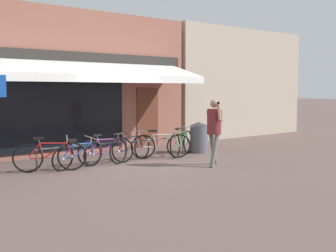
# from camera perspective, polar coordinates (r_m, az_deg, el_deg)

# --- Properties ---
(ground_plane) EXTENTS (160.00, 160.00, 0.00)m
(ground_plane) POSITION_cam_1_polar(r_m,az_deg,el_deg) (11.65, -3.59, -5.10)
(ground_plane) COLOR brown
(shop_front) EXTENTS (7.88, 4.67, 4.56)m
(shop_front) POSITION_cam_1_polar(r_m,az_deg,el_deg) (15.02, -13.59, 5.75)
(shop_front) COLOR #8E5647
(shop_front) RESTS_ON ground_plane
(neighbour_building) EXTENTS (7.11, 4.00, 4.62)m
(neighbour_building) POSITION_cam_1_polar(r_m,az_deg,el_deg) (19.88, 6.48, 5.71)
(neighbour_building) COLOR tan
(neighbour_building) RESTS_ON ground_plane
(bike_rack_rail) EXTENTS (4.83, 0.04, 0.57)m
(bike_rack_rail) POSITION_cam_1_polar(r_m,az_deg,el_deg) (11.93, -6.70, -2.50)
(bike_rack_rail) COLOR #47494F
(bike_rack_rail) RESTS_ON ground_plane
(bicycle_red) EXTENTS (1.70, 0.84, 0.89)m
(bicycle_red) POSITION_cam_1_polar(r_m,az_deg,el_deg) (10.82, -15.69, -3.95)
(bicycle_red) COLOR black
(bicycle_red) RESTS_ON ground_plane
(bicycle_blue) EXTENTS (1.64, 0.54, 0.82)m
(bicycle_blue) POSITION_cam_1_polar(r_m,az_deg,el_deg) (11.09, -12.05, -3.86)
(bicycle_blue) COLOR black
(bicycle_blue) RESTS_ON ground_plane
(bicycle_purple) EXTENTS (1.70, 0.52, 0.86)m
(bicycle_purple) POSITION_cam_1_polar(r_m,az_deg,el_deg) (11.59, -8.35, -3.33)
(bicycle_purple) COLOR black
(bicycle_purple) RESTS_ON ground_plane
(bicycle_black) EXTENTS (1.70, 0.70, 0.85)m
(bicycle_black) POSITION_cam_1_polar(r_m,az_deg,el_deg) (11.98, -5.10, -2.98)
(bicycle_black) COLOR black
(bicycle_black) RESTS_ON ground_plane
(bicycle_silver) EXTENTS (1.67, 0.95, 0.89)m
(bicycle_silver) POSITION_cam_1_polar(r_m,az_deg,el_deg) (12.42, -0.96, -2.65)
(bicycle_silver) COLOR black
(bicycle_silver) RESTS_ON ground_plane
(bicycle_green) EXTENTS (1.60, 0.91, 0.88)m
(bicycle_green) POSITION_cam_1_polar(r_m,az_deg,el_deg) (12.95, 1.86, -2.31)
(bicycle_green) COLOR black
(bicycle_green) RESTS_ON ground_plane
(pedestrian_adult) EXTENTS (0.58, 0.69, 1.80)m
(pedestrian_adult) POSITION_cam_1_polar(r_m,az_deg,el_deg) (11.23, 6.27, 0.14)
(pedestrian_adult) COLOR slate
(pedestrian_adult) RESTS_ON ground_plane
(litter_bin) EXTENTS (0.59, 0.59, 0.99)m
(litter_bin) POSITION_cam_1_polar(r_m,az_deg,el_deg) (13.64, 4.21, -1.52)
(litter_bin) COLOR #515459
(litter_bin) RESTS_ON ground_plane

